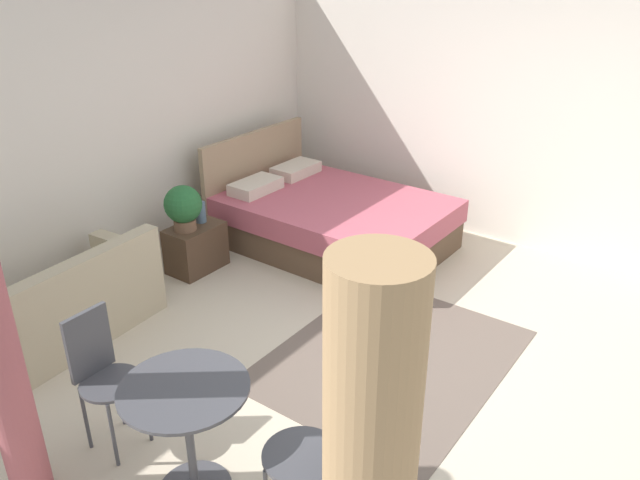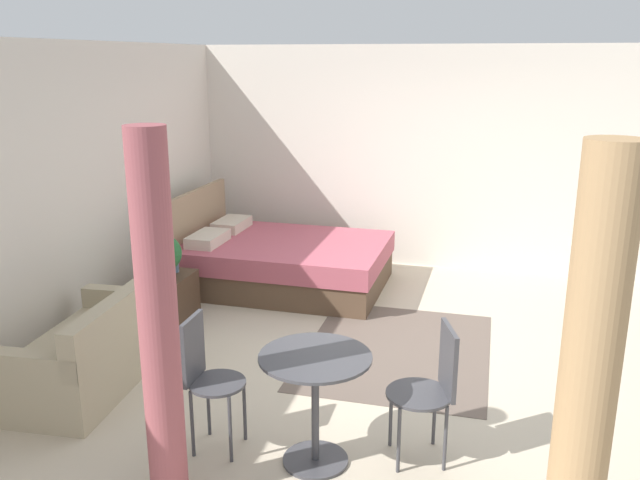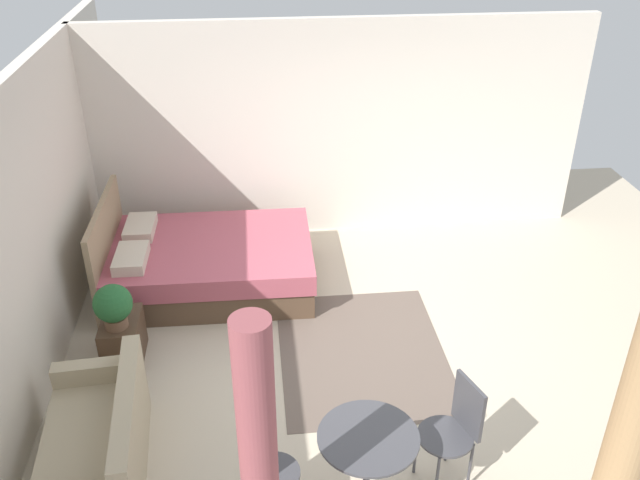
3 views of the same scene
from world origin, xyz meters
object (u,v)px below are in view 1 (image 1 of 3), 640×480
(bed, at_px, (330,219))
(nightstand, at_px, (196,248))
(cafe_chair_near_window, at_px, (318,446))
(potted_plant, at_px, (183,206))
(vase, at_px, (200,212))
(balcony_table, at_px, (188,420))
(cafe_chair_near_couch, at_px, (101,368))
(couch, at_px, (68,307))

(bed, distance_m, nightstand, 1.44)
(cafe_chair_near_window, bearing_deg, potted_plant, 59.38)
(bed, relative_size, nightstand, 4.14)
(vase, bearing_deg, bed, -34.28)
(balcony_table, xyz_separation_m, cafe_chair_near_window, (0.24, -0.71, 0.02))
(vase, relative_size, cafe_chair_near_couch, 0.22)
(balcony_table, bearing_deg, couch, 74.74)
(cafe_chair_near_couch, bearing_deg, vase, 31.81)
(nightstand, bearing_deg, cafe_chair_near_window, -122.22)
(balcony_table, relative_size, cafe_chair_near_window, 0.82)
(couch, xyz_separation_m, potted_plant, (1.32, 0.04, 0.42))
(bed, bearing_deg, cafe_chair_near_couch, -170.38)
(nightstand, relative_size, vase, 2.69)
(nightstand, xyz_separation_m, potted_plant, (-0.10, 0.01, 0.47))
(nightstand, xyz_separation_m, cafe_chair_near_window, (-1.72, -2.74, 0.32))
(potted_plant, bearing_deg, bed, -29.14)
(couch, xyz_separation_m, nightstand, (1.42, 0.04, -0.05))
(couch, relative_size, cafe_chair_near_couch, 1.64)
(couch, bearing_deg, vase, 2.21)
(vase, relative_size, balcony_table, 0.27)
(cafe_chair_near_window, relative_size, cafe_chair_near_couch, 0.99)
(bed, relative_size, couch, 1.50)
(cafe_chair_near_window, bearing_deg, balcony_table, 108.74)
(cafe_chair_near_window, bearing_deg, vase, 56.24)
(balcony_table, relative_size, cafe_chair_near_couch, 0.81)
(balcony_table, bearing_deg, cafe_chair_near_couch, 91.03)
(potted_plant, relative_size, cafe_chair_near_couch, 0.47)
(potted_plant, relative_size, balcony_table, 0.58)
(bed, height_order, vase, bed)
(nightstand, height_order, cafe_chair_near_window, cafe_chair_near_window)
(nightstand, relative_size, cafe_chair_near_couch, 0.59)
(couch, xyz_separation_m, vase, (1.54, 0.06, 0.28))
(potted_plant, height_order, cafe_chair_near_window, cafe_chair_near_window)
(bed, bearing_deg, balcony_table, -158.06)
(balcony_table, height_order, cafe_chair_near_couch, cafe_chair_near_couch)
(vase, height_order, balcony_table, balcony_table)
(nightstand, xyz_separation_m, balcony_table, (-1.97, -2.02, 0.30))
(bed, xyz_separation_m, vase, (-1.11, 0.76, 0.27))
(bed, xyz_separation_m, cafe_chair_near_window, (-2.96, -2.00, 0.26))
(couch, bearing_deg, nightstand, 1.46)
(couch, height_order, nightstand, couch)
(balcony_table, bearing_deg, nightstand, 45.82)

